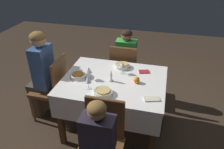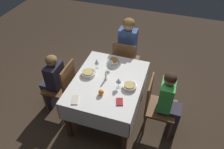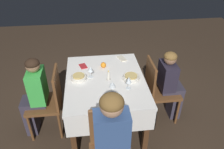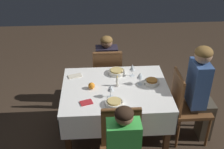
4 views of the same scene
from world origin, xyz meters
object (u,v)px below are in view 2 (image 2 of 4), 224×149
object	(u,v)px
dining_table	(108,86)
chair_west	(125,61)
bowl_west	(113,61)
wine_glass_south	(97,62)
orange_fruit	(101,92)
napkin_spare_side	(120,102)
wine_glass_north	(119,81)
candle_centerpiece	(106,77)
napkin_red_folded	(75,100)
chair_south	(63,85)
person_adult_denim	(128,46)
person_child_green	(169,102)
bowl_north	(130,86)
chair_north	(156,104)
person_child_dark	(52,80)
wine_glass_west	(111,62)
bowl_south	(88,73)

from	to	relation	value
dining_table	chair_west	world-z (taller)	chair_west
bowl_west	wine_glass_south	world-z (taller)	wine_glass_south
orange_fruit	napkin_spare_side	xyz separation A→B (m)	(0.06, 0.27, -0.03)
wine_glass_north	candle_centerpiece	size ratio (longest dim) A/B	1.09
orange_fruit	napkin_spare_side	size ratio (longest dim) A/B	0.51
dining_table	napkin_red_folded	distance (m)	0.56
chair_south	bowl_west	size ratio (longest dim) A/B	5.28
person_adult_denim	wine_glass_south	xyz separation A→B (m)	(0.76, -0.28, 0.16)
dining_table	napkin_red_folded	bearing A→B (deg)	-30.76
dining_table	person_adult_denim	bearing A→B (deg)	178.16
candle_centerpiece	wine_glass_south	bearing A→B (deg)	-133.66
person_child_green	bowl_north	size ratio (longest dim) A/B	5.68
chair_west	orange_fruit	xyz separation A→B (m)	(1.10, -0.04, 0.28)
chair_west	napkin_spare_side	bearing A→B (deg)	101.52
chair_north	person_child_green	bearing A→B (deg)	-90.00
chair_west	napkin_red_folded	xyz separation A→B (m)	(1.30, -0.31, 0.25)
person_child_dark	wine_glass_north	size ratio (longest dim) A/B	7.01
bowl_north	wine_glass_north	world-z (taller)	wine_glass_north
chair_south	bowl_west	bearing A→B (deg)	126.47
wine_glass_west	orange_fruit	bearing A→B (deg)	5.01
dining_table	bowl_north	xyz separation A→B (m)	(0.04, 0.32, 0.13)
candle_centerpiece	chair_west	bearing A→B (deg)	175.12
person_adult_denim	person_child_green	size ratio (longest dim) A/B	1.15
napkin_red_folded	wine_glass_north	bearing A→B (deg)	131.84
chair_south	person_child_green	size ratio (longest dim) A/B	0.84
wine_glass_north	napkin_red_folded	size ratio (longest dim) A/B	0.82
bowl_south	person_child_green	bearing A→B (deg)	88.72
chair_south	orange_fruit	distance (m)	0.79
wine_glass_north	napkin_spare_side	size ratio (longest dim) A/B	1.01
candle_centerpiece	person_child_green	bearing A→B (deg)	89.26
bowl_west	bowl_south	bearing A→B (deg)	-33.39
dining_table	candle_centerpiece	xyz separation A→B (m)	(-0.02, -0.04, 0.15)
chair_south	person_child_dark	xyz separation A→B (m)	(-0.00, -0.17, 0.06)
person_adult_denim	orange_fruit	world-z (taller)	person_adult_denim
dining_table	bowl_south	world-z (taller)	bowl_south
chair_north	wine_glass_north	bearing A→B (deg)	97.79
napkin_spare_side	bowl_north	bearing A→B (deg)	169.46
chair_west	orange_fruit	world-z (taller)	chair_west
chair_north	person_adult_denim	bearing A→B (deg)	34.90
bowl_south	chair_south	bearing A→B (deg)	-76.40
wine_glass_north	bowl_south	world-z (taller)	wine_glass_north
chair_south	orange_fruit	world-z (taller)	chair_south
chair_north	napkin_spare_side	distance (m)	0.61
chair_west	orange_fruit	distance (m)	1.14
wine_glass_west	dining_table	bearing A→B (deg)	10.56
chair_south	bowl_north	xyz separation A→B (m)	(-0.02, 1.03, 0.27)
person_child_green	wine_glass_north	distance (m)	0.75
person_adult_denim	orange_fruit	size ratio (longest dim) A/B	16.71
person_child_dark	bowl_north	xyz separation A→B (m)	(-0.02, 1.20, 0.21)
person_child_dark	napkin_spare_side	xyz separation A→B (m)	(0.26, 1.14, 0.19)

